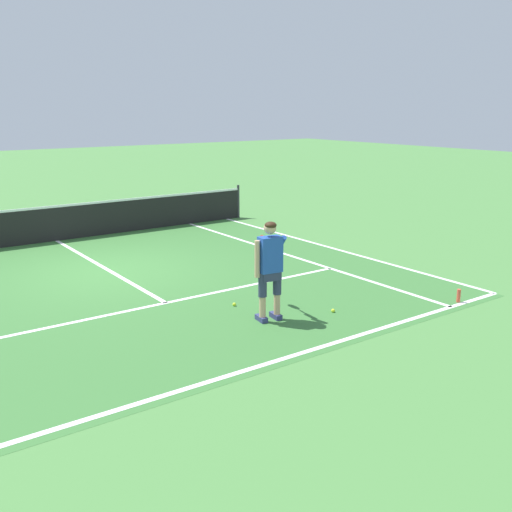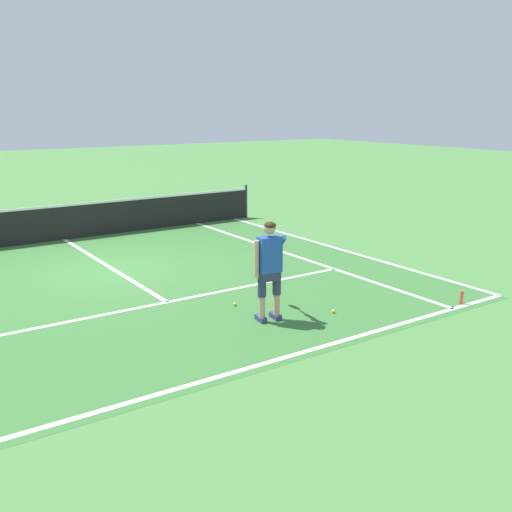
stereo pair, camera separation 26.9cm
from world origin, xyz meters
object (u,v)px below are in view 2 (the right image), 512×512
object	(u,v)px
water_bottle	(461,298)
tennis_ball_near_feet	(235,304)
tennis_player	(269,264)
tennis_ball_by_baseline	(333,311)

from	to	relation	value
water_bottle	tennis_ball_near_feet	bearing A→B (deg)	147.35
tennis_player	tennis_ball_by_baseline	size ratio (longest dim) A/B	25.95
tennis_ball_near_feet	water_bottle	distance (m)	4.17
tennis_player	tennis_ball_by_baseline	xyz separation A→B (m)	(1.14, -0.36, -0.96)
tennis_ball_by_baseline	water_bottle	world-z (taller)	water_bottle
tennis_ball_near_feet	water_bottle	world-z (taller)	water_bottle
tennis_ball_by_baseline	water_bottle	size ratio (longest dim) A/B	0.26
water_bottle	tennis_ball_by_baseline	bearing A→B (deg)	157.40
tennis_ball_by_baseline	water_bottle	bearing A→B (deg)	-22.60
water_bottle	tennis_player	bearing A→B (deg)	159.09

